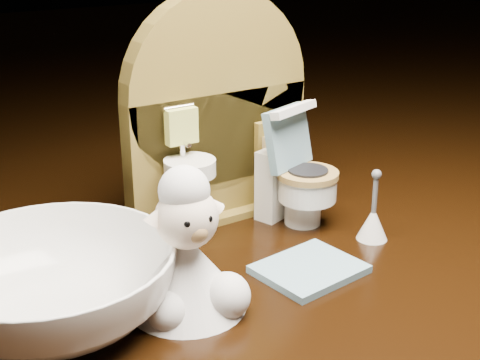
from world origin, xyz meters
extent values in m
cube|color=black|center=(0.00, 0.00, -0.05)|extent=(2.50, 2.50, 0.10)
cube|color=brown|center=(0.00, 0.07, 0.04)|extent=(0.13, 0.02, 0.09)
cylinder|color=brown|center=(0.00, 0.07, 0.09)|extent=(0.13, 0.02, 0.13)
cube|color=brown|center=(0.00, 0.07, 0.00)|extent=(0.05, 0.04, 0.01)
cylinder|color=white|center=(-0.03, 0.05, 0.02)|extent=(0.01, 0.01, 0.04)
cylinder|color=white|center=(-0.03, 0.04, 0.05)|extent=(0.03, 0.03, 0.01)
cylinder|color=silver|center=(-0.03, 0.05, 0.06)|extent=(0.00, 0.00, 0.01)
cube|color=#C5CD59|center=(-0.03, 0.05, 0.07)|extent=(0.02, 0.01, 0.02)
cube|color=brown|center=(0.04, 0.06, 0.05)|extent=(0.02, 0.01, 0.02)
cylinder|color=beige|center=(0.04, 0.05, 0.05)|extent=(0.02, 0.02, 0.02)
cylinder|color=white|center=(0.04, 0.02, 0.01)|extent=(0.02, 0.02, 0.02)
cylinder|color=white|center=(0.04, 0.02, 0.03)|extent=(0.04, 0.04, 0.02)
cylinder|color=#9F793D|center=(0.04, 0.02, 0.04)|extent=(0.04, 0.04, 0.00)
cube|color=white|center=(0.03, 0.04, 0.02)|extent=(0.03, 0.02, 0.05)
cube|color=#6B93A4|center=(0.03, 0.03, 0.06)|extent=(0.04, 0.03, 0.04)
cube|color=white|center=(0.04, 0.03, 0.08)|extent=(0.04, 0.02, 0.01)
cylinder|color=#B3D242|center=(0.04, 0.04, 0.05)|extent=(0.01, 0.01, 0.01)
cube|color=#6B93A4|center=(0.00, -0.03, 0.00)|extent=(0.06, 0.05, 0.00)
cone|color=white|center=(0.06, -0.02, 0.01)|extent=(0.02, 0.02, 0.02)
cylinder|color=#59595B|center=(0.06, -0.02, 0.03)|extent=(0.00, 0.00, 0.03)
sphere|color=#59595B|center=(0.06, -0.02, 0.04)|extent=(0.01, 0.01, 0.01)
cone|color=white|center=(-0.08, -0.03, 0.02)|extent=(0.06, 0.06, 0.04)
sphere|color=white|center=(-0.06, -0.04, 0.01)|extent=(0.02, 0.02, 0.02)
sphere|color=white|center=(-0.09, -0.04, 0.01)|extent=(0.02, 0.02, 0.02)
sphere|color=#FBE1C8|center=(-0.08, -0.03, 0.05)|extent=(0.03, 0.03, 0.03)
sphere|color=#A27C4A|center=(-0.08, -0.04, 0.05)|extent=(0.01, 0.01, 0.01)
sphere|color=white|center=(-0.08, -0.03, 0.06)|extent=(0.03, 0.03, 0.03)
cone|color=#FBE1C8|center=(-0.09, -0.02, 0.06)|extent=(0.01, 0.01, 0.01)
cone|color=#FBE1C8|center=(-0.06, -0.03, 0.06)|extent=(0.01, 0.01, 0.01)
sphere|color=black|center=(-0.08, -0.04, 0.05)|extent=(0.00, 0.00, 0.00)
sphere|color=black|center=(-0.07, -0.04, 0.05)|extent=(0.00, 0.00, 0.00)
imported|color=white|center=(-0.14, 0.00, 0.02)|extent=(0.15, 0.15, 0.04)
camera|label=1|loc=(-0.22, -0.29, 0.19)|focal=50.00mm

